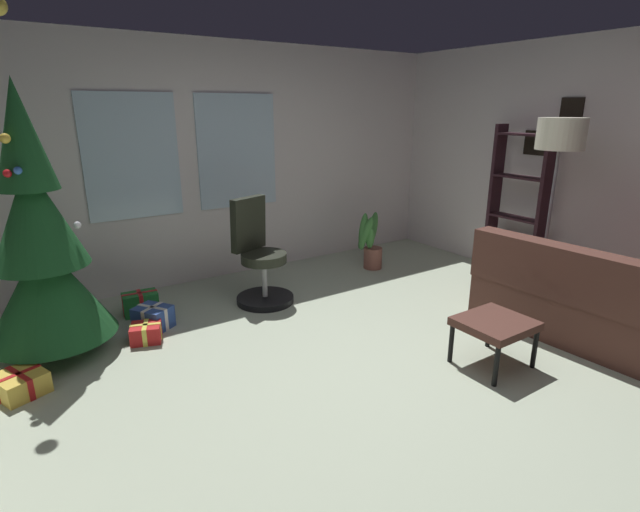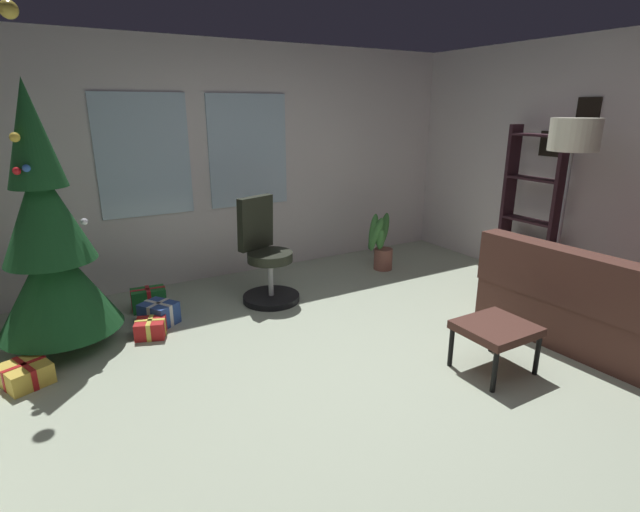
{
  "view_description": "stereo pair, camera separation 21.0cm",
  "coord_description": "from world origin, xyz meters",
  "px_view_note": "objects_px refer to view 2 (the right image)",
  "views": [
    {
      "loc": [
        -2.07,
        -2.32,
        1.85
      ],
      "look_at": [
        -0.14,
        0.58,
        0.76
      ],
      "focal_mm": 26.98,
      "sensor_mm": 36.0,
      "label": 1
    },
    {
      "loc": [
        -1.89,
        -2.43,
        1.85
      ],
      "look_at": [
        -0.14,
        0.58,
        0.76
      ],
      "focal_mm": 26.98,
      "sensor_mm": 36.0,
      "label": 2
    }
  ],
  "objects_px": {
    "gift_box_blue": "(159,313)",
    "office_chair": "(266,261)",
    "holiday_tree": "(50,246)",
    "floor_lamp": "(573,145)",
    "gift_box_red": "(151,328)",
    "couch": "(636,317)",
    "bookshelf": "(530,217)",
    "footstool": "(496,331)",
    "gift_box_gold": "(26,374)",
    "potted_plant": "(380,244)",
    "gift_box_green": "(149,299)"
  },
  "relations": [
    {
      "from": "gift_box_red",
      "to": "gift_box_blue",
      "type": "bearing_deg",
      "value": 61.08
    },
    {
      "from": "couch",
      "to": "office_chair",
      "type": "xyz_separation_m",
      "value": [
        -2.07,
        2.41,
        0.12
      ]
    },
    {
      "from": "gift_box_green",
      "to": "office_chair",
      "type": "relative_size",
      "value": 0.31
    },
    {
      "from": "holiday_tree",
      "to": "gift_box_red",
      "type": "relative_size",
      "value": 8.55
    },
    {
      "from": "gift_box_red",
      "to": "floor_lamp",
      "type": "xyz_separation_m",
      "value": [
        3.46,
        -1.28,
        1.45
      ]
    },
    {
      "from": "gift_box_red",
      "to": "gift_box_green",
      "type": "xyz_separation_m",
      "value": [
        0.11,
        0.59,
        0.03
      ]
    },
    {
      "from": "holiday_tree",
      "to": "gift_box_green",
      "type": "relative_size",
      "value": 7.82
    },
    {
      "from": "gift_box_blue",
      "to": "office_chair",
      "type": "height_order",
      "value": "office_chair"
    },
    {
      "from": "gift_box_blue",
      "to": "bookshelf",
      "type": "height_order",
      "value": "bookshelf"
    },
    {
      "from": "gift_box_blue",
      "to": "holiday_tree",
      "type": "bearing_deg",
      "value": -176.41
    },
    {
      "from": "office_chair",
      "to": "floor_lamp",
      "type": "height_order",
      "value": "floor_lamp"
    },
    {
      "from": "holiday_tree",
      "to": "gift_box_blue",
      "type": "distance_m",
      "value": 1.05
    },
    {
      "from": "gift_box_red",
      "to": "gift_box_gold",
      "type": "xyz_separation_m",
      "value": [
        -0.9,
        -0.31,
        0.0
      ]
    },
    {
      "from": "footstool",
      "to": "potted_plant",
      "type": "bearing_deg",
      "value": 73.21
    },
    {
      "from": "gift_box_green",
      "to": "couch",
      "type": "bearing_deg",
      "value": -41.07
    },
    {
      "from": "gift_box_blue",
      "to": "floor_lamp",
      "type": "bearing_deg",
      "value": -24.16
    },
    {
      "from": "footstool",
      "to": "gift_box_red",
      "type": "height_order",
      "value": "footstool"
    },
    {
      "from": "gift_box_red",
      "to": "bookshelf",
      "type": "height_order",
      "value": "bookshelf"
    },
    {
      "from": "holiday_tree",
      "to": "gift_box_red",
      "type": "distance_m",
      "value": 1.01
    },
    {
      "from": "gift_box_green",
      "to": "gift_box_gold",
      "type": "relative_size",
      "value": 0.85
    },
    {
      "from": "bookshelf",
      "to": "gift_box_green",
      "type": "bearing_deg",
      "value": 161.0
    },
    {
      "from": "gift_box_red",
      "to": "bookshelf",
      "type": "distance_m",
      "value": 3.94
    },
    {
      "from": "footstool",
      "to": "gift_box_gold",
      "type": "distance_m",
      "value": 3.32
    },
    {
      "from": "gift_box_red",
      "to": "gift_box_blue",
      "type": "height_order",
      "value": "gift_box_blue"
    },
    {
      "from": "gift_box_gold",
      "to": "office_chair",
      "type": "bearing_deg",
      "value": 15.09
    },
    {
      "from": "office_chair",
      "to": "floor_lamp",
      "type": "relative_size",
      "value": 0.59
    },
    {
      "from": "floor_lamp",
      "to": "gift_box_blue",
      "type": "bearing_deg",
      "value": 155.84
    },
    {
      "from": "gift_box_green",
      "to": "floor_lamp",
      "type": "height_order",
      "value": "floor_lamp"
    },
    {
      "from": "gift_box_blue",
      "to": "bookshelf",
      "type": "distance_m",
      "value": 3.87
    },
    {
      "from": "gift_box_blue",
      "to": "potted_plant",
      "type": "relative_size",
      "value": 0.54
    },
    {
      "from": "footstool",
      "to": "gift_box_blue",
      "type": "bearing_deg",
      "value": 133.38
    },
    {
      "from": "gift_box_red",
      "to": "office_chair",
      "type": "relative_size",
      "value": 0.29
    },
    {
      "from": "office_chair",
      "to": "potted_plant",
      "type": "relative_size",
      "value": 1.49
    },
    {
      "from": "couch",
      "to": "footstool",
      "type": "relative_size",
      "value": 4.02
    },
    {
      "from": "gift_box_red",
      "to": "potted_plant",
      "type": "bearing_deg",
      "value": 9.21
    },
    {
      "from": "footstool",
      "to": "bookshelf",
      "type": "height_order",
      "value": "bookshelf"
    },
    {
      "from": "footstool",
      "to": "bookshelf",
      "type": "bearing_deg",
      "value": 32.29
    },
    {
      "from": "holiday_tree",
      "to": "floor_lamp",
      "type": "distance_m",
      "value": 4.4
    },
    {
      "from": "gift_box_green",
      "to": "bookshelf",
      "type": "relative_size",
      "value": 0.19
    },
    {
      "from": "gift_box_red",
      "to": "office_chair",
      "type": "height_order",
      "value": "office_chair"
    },
    {
      "from": "potted_plant",
      "to": "footstool",
      "type": "bearing_deg",
      "value": -106.79
    },
    {
      "from": "couch",
      "to": "gift_box_red",
      "type": "distance_m",
      "value": 3.91
    },
    {
      "from": "gift_box_green",
      "to": "gift_box_blue",
      "type": "xyz_separation_m",
      "value": [
        0.01,
        -0.37,
        -0.01
      ]
    },
    {
      "from": "office_chair",
      "to": "bookshelf",
      "type": "distance_m",
      "value": 2.83
    },
    {
      "from": "office_chair",
      "to": "footstool",
      "type": "bearing_deg",
      "value": -67.4
    },
    {
      "from": "office_chair",
      "to": "gift_box_blue",
      "type": "bearing_deg",
      "value": -178.06
    },
    {
      "from": "footstool",
      "to": "bookshelf",
      "type": "relative_size",
      "value": 0.3
    },
    {
      "from": "potted_plant",
      "to": "gift_box_red",
      "type": "bearing_deg",
      "value": -170.79
    },
    {
      "from": "gift_box_red",
      "to": "gift_box_green",
      "type": "distance_m",
      "value": 0.6
    },
    {
      "from": "gift_box_blue",
      "to": "gift_box_green",
      "type": "bearing_deg",
      "value": 91.94
    }
  ]
}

